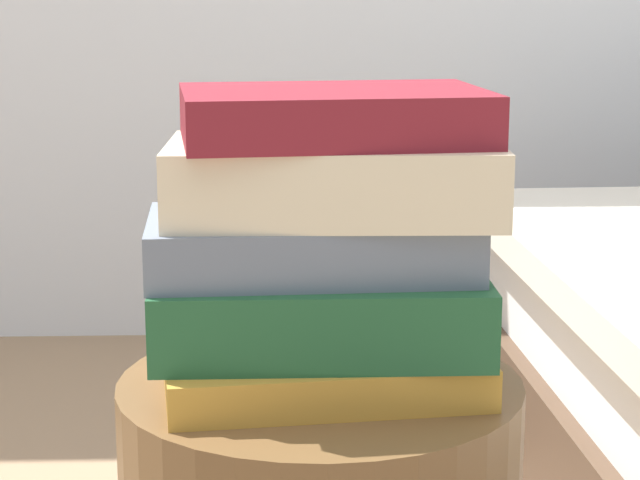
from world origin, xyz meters
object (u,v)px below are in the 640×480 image
at_px(book_ochre, 325,364).
at_px(book_forest, 320,305).
at_px(book_slate, 311,244).
at_px(book_maroon, 334,115).
at_px(book_cream, 334,180).

xyz_separation_m(book_ochre, book_forest, (-0.00, 0.01, 0.05)).
relative_size(book_slate, book_maroon, 1.09).
xyz_separation_m(book_forest, book_cream, (0.01, -0.00, 0.11)).
bearing_deg(book_maroon, book_forest, -169.01).
height_order(book_forest, book_slate, book_slate).
distance_m(book_ochre, book_cream, 0.16).
height_order(book_forest, book_cream, book_cream).
xyz_separation_m(book_forest, book_maroon, (0.01, 0.00, 0.16)).
height_order(book_cream, book_maroon, book_maroon).
bearing_deg(book_ochre, book_forest, 103.89).
distance_m(book_forest, book_slate, 0.06).
bearing_deg(book_slate, book_forest, 30.06).
height_order(book_ochre, book_forest, book_forest).
bearing_deg(book_ochre, book_maroon, 53.37).
distance_m(book_ochre, book_maroon, 0.21).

